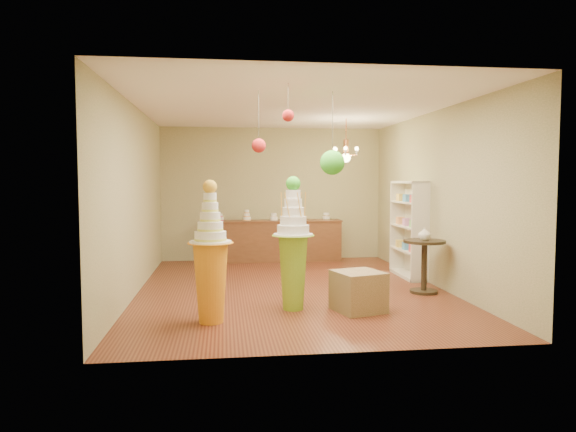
{
  "coord_description": "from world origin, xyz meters",
  "views": [
    {
      "loc": [
        -1.11,
        -8.42,
        1.82
      ],
      "look_at": [
        -0.05,
        0.0,
        1.22
      ],
      "focal_mm": 32.0,
      "sensor_mm": 36.0,
      "label": 1
    }
  ],
  "objects": [
    {
      "name": "wall_back",
      "position": [
        0.0,
        3.25,
        1.5
      ],
      "size": [
        5.0,
        0.04,
        3.0
      ],
      "primitive_type": "cube",
      "color": "tan",
      "rests_on": "ground"
    },
    {
      "name": "pom_green_mid",
      "position": [
        0.35,
        -1.61,
        2.05
      ],
      "size": [
        0.33,
        0.33,
        1.11
      ],
      "color": "#3E392C",
      "rests_on": "ceiling"
    },
    {
      "name": "pom_red_left",
      "position": [
        -0.64,
        -1.57,
        2.28
      ],
      "size": [
        0.19,
        0.19,
        0.82
      ],
      "color": "#3E392C",
      "rests_on": "ceiling"
    },
    {
      "name": "wall_front",
      "position": [
        0.0,
        -3.25,
        1.5
      ],
      "size": [
        5.0,
        0.04,
        3.0
      ],
      "primitive_type": "cube",
      "color": "tan",
      "rests_on": "ground"
    },
    {
      "name": "pedestal_green",
      "position": [
        -0.15,
        -1.37,
        0.78
      ],
      "size": [
        0.61,
        0.61,
        1.87
      ],
      "rotation": [
        0.0,
        0.0,
        0.11
      ],
      "color": "#82B528",
      "rests_on": "floor"
    },
    {
      "name": "pedestal_orange",
      "position": [
        -1.28,
        -1.89,
        0.69
      ],
      "size": [
        0.7,
        0.7,
        1.82
      ],
      "rotation": [
        0.0,
        0.0,
        -0.39
      ],
      "color": "orange",
      "rests_on": "floor"
    },
    {
      "name": "vase",
      "position": [
        2.09,
        -0.58,
        0.96
      ],
      "size": [
        0.27,
        0.27,
        0.21
      ],
      "primitive_type": "imported",
      "rotation": [
        0.0,
        0.0,
        -0.42
      ],
      "color": "beige",
      "rests_on": "round_table"
    },
    {
      "name": "round_table",
      "position": [
        2.09,
        -0.58,
        0.55
      ],
      "size": [
        0.84,
        0.84,
        0.86
      ],
      "rotation": [
        0.0,
        0.0,
        -0.32
      ],
      "color": "black",
      "rests_on": "floor"
    },
    {
      "name": "ceiling",
      "position": [
        0.0,
        0.0,
        3.0
      ],
      "size": [
        6.5,
        6.5,
        0.0
      ],
      "primitive_type": "plane",
      "rotation": [
        3.14,
        0.0,
        0.0
      ],
      "color": "white",
      "rests_on": "ground"
    },
    {
      "name": "sideboard",
      "position": [
        0.0,
        2.97,
        0.48
      ],
      "size": [
        3.04,
        0.54,
        1.16
      ],
      "color": "brown",
      "rests_on": "floor"
    },
    {
      "name": "wall_left",
      "position": [
        -2.5,
        0.0,
        1.5
      ],
      "size": [
        0.04,
        6.5,
        3.0
      ],
      "primitive_type": "cube",
      "color": "tan",
      "rests_on": "ground"
    },
    {
      "name": "wall_right",
      "position": [
        2.5,
        0.0,
        1.5
      ],
      "size": [
        0.04,
        6.5,
        3.0
      ],
      "primitive_type": "cube",
      "color": "tan",
      "rests_on": "ground"
    },
    {
      "name": "shelving_unit",
      "position": [
        2.34,
        0.8,
        0.9
      ],
      "size": [
        0.33,
        1.2,
        1.8
      ],
      "color": "beige",
      "rests_on": "floor"
    },
    {
      "name": "floor",
      "position": [
        0.0,
        0.0,
        0.0
      ],
      "size": [
        6.5,
        6.5,
        0.0
      ],
      "primitive_type": "plane",
      "color": "#5D2A19",
      "rests_on": "ground"
    },
    {
      "name": "pom_red_right",
      "position": [
        -0.32,
        -2.14,
        2.61
      ],
      "size": [
        0.15,
        0.15,
        0.47
      ],
      "color": "#3E392C",
      "rests_on": "ceiling"
    },
    {
      "name": "burlap_riser",
      "position": [
        0.74,
        -1.58,
        0.28
      ],
      "size": [
        0.76,
        0.76,
        0.55
      ],
      "primitive_type": "cube",
      "rotation": [
        0.0,
        0.0,
        0.3
      ],
      "color": "#8E754E",
      "rests_on": "floor"
    },
    {
      "name": "chandelier",
      "position": [
        1.24,
        1.31,
        2.3
      ],
      "size": [
        0.68,
        0.68,
        0.85
      ],
      "rotation": [
        0.0,
        0.0,
        0.25
      ],
      "color": "#D6834B",
      "rests_on": "ceiling"
    }
  ]
}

